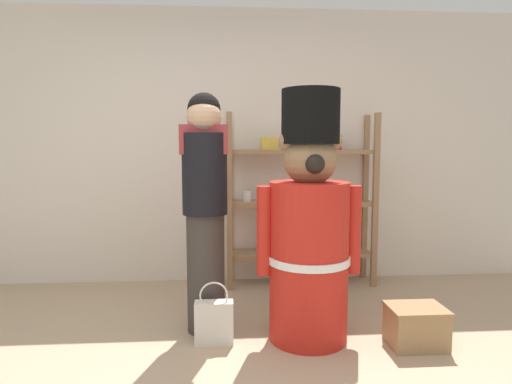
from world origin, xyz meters
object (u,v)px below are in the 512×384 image
merchandise_shelf (301,200)px  shopping_bag (214,321)px  person_shopper (205,204)px  display_crate (416,326)px  teddy_bear_guard (309,232)px

merchandise_shelf → shopping_bag: bearing=-122.6°
merchandise_shelf → person_shopper: (-0.85, -1.01, 0.10)m
merchandise_shelf → shopping_bag: 1.60m
shopping_bag → display_crate: (1.32, -0.13, -0.02)m
shopping_bag → merchandise_shelf: bearing=57.4°
shopping_bag → person_shopper: bearing=105.5°
teddy_bear_guard → display_crate: size_ratio=4.60×
merchandise_shelf → person_shopper: person_shopper is taller
teddy_bear_guard → shopping_bag: size_ratio=3.98×
merchandise_shelf → display_crate: bearing=-68.6°
merchandise_shelf → shopping_bag: (-0.79, -1.24, -0.65)m
person_shopper → display_crate: (1.38, -0.35, -0.77)m
teddy_bear_guard → person_shopper: 0.74m
teddy_bear_guard → merchandise_shelf: bearing=82.8°
teddy_bear_guard → shopping_bag: 0.87m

